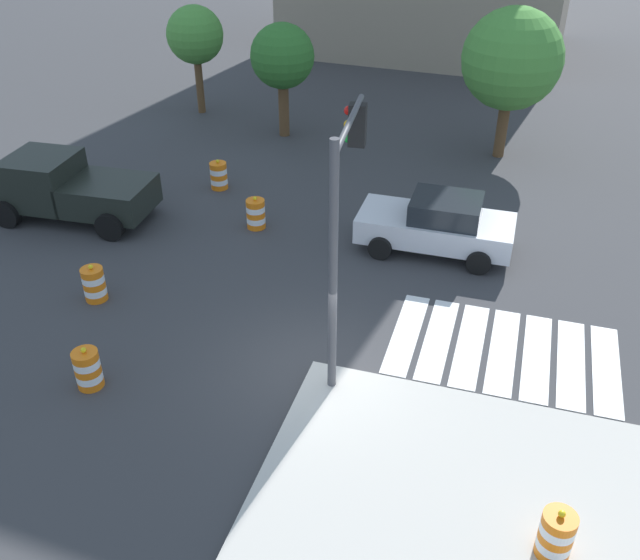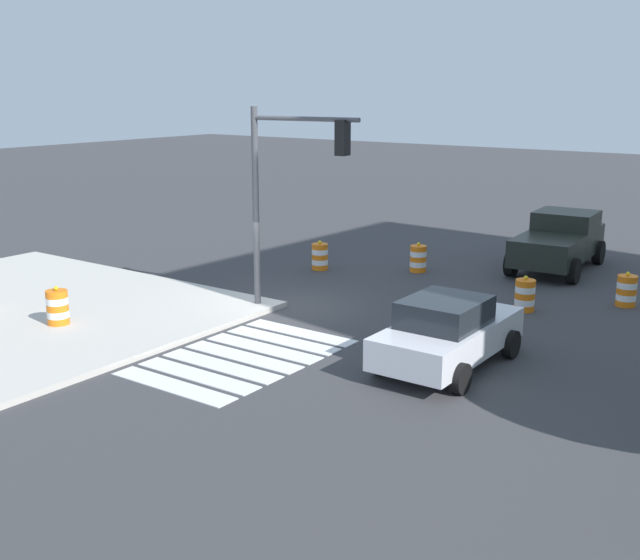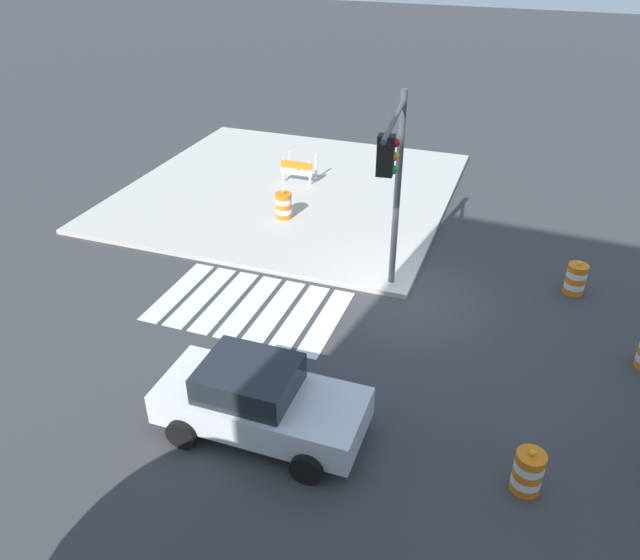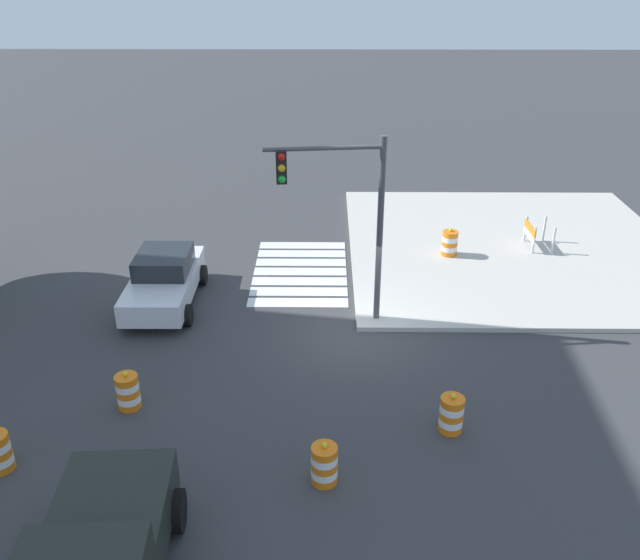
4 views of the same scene
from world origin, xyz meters
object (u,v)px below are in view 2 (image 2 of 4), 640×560
Objects in this scene: traffic_barrel_median_near at (418,259)px; traffic_barrel_median_far at (320,256)px; traffic_barrel_on_sidewalk at (58,307)px; pickup_truck at (560,241)px; sports_car at (448,332)px; traffic_barrel_near_corner at (525,295)px; traffic_light_pole at (291,173)px; traffic_barrel_crosswalk_end at (626,291)px.

traffic_barrel_median_near is 1.00× the size of traffic_barrel_median_far.
pickup_truck is at bearing 150.79° from traffic_barrel_on_sidewalk.
sports_car is at bearing 52.27° from traffic_barrel_median_far.
sports_car reaches higher than traffic_barrel_near_corner.
pickup_truck is 11.14m from traffic_light_pole.
pickup_truck is 5.16× the size of traffic_barrel_near_corner.
sports_car is at bearing 109.76° from traffic_barrel_on_sidewalk.
traffic_barrel_near_corner is at bearing 128.18° from traffic_light_pole.
pickup_truck is at bearing 132.07° from traffic_barrel_median_near.
traffic_light_pole reaches higher than pickup_truck.
sports_car is at bearing -14.37° from traffic_barrel_crosswalk_end.
traffic_barrel_median_near is 7.42m from traffic_light_pole.
traffic_barrel_near_corner is at bearing 84.09° from traffic_barrel_median_far.
traffic_barrel_crosswalk_end is (-7.54, 1.93, -0.36)m from sports_car.
pickup_truck is (-11.22, -1.30, 0.16)m from sports_car.
sports_car is 0.82× the size of pickup_truck.
traffic_barrel_median_far is at bearing -59.91° from traffic_barrel_median_near.
traffic_barrel_on_sidewalk is 7.03m from traffic_light_pole.
traffic_barrel_near_corner is 0.19× the size of traffic_light_pole.
sports_car is 4.22× the size of traffic_barrel_on_sidewalk.
pickup_truck reaches higher than traffic_barrel_median_far.
traffic_light_pole reaches higher than traffic_barrel_near_corner.
traffic_barrel_near_corner is 1.00× the size of traffic_barrel_crosswalk_end.
sports_car is 5.38m from traffic_barrel_near_corner.
traffic_barrel_median_near is at bearing -47.93° from pickup_truck.
pickup_truck is 5.16× the size of traffic_barrel_median_near.
traffic_barrel_median_near is (-2.49, -4.77, 0.00)m from traffic_barrel_near_corner.
traffic_barrel_median_far is (1.69, -2.92, 0.00)m from traffic_barrel_median_near.
pickup_truck is at bearing -169.95° from traffic_barrel_near_corner.
traffic_barrel_median_far is 9.68m from traffic_barrel_on_sidewalk.
traffic_barrel_crosswalk_end is 9.98m from traffic_barrel_median_far.
traffic_barrel_crosswalk_end and traffic_barrel_median_far have the same top height.
traffic_barrel_median_far is (5.06, -6.65, -0.52)m from pickup_truck.
traffic_barrel_median_near is (3.37, -3.73, -0.52)m from pickup_truck.
traffic_barrel_crosswalk_end is (-2.18, 2.20, 0.00)m from traffic_barrel_near_corner.
pickup_truck is at bearing 157.40° from traffic_light_pole.
sports_car is 4.22× the size of traffic_barrel_crosswalk_end.
traffic_barrel_median_far is at bearing -95.91° from traffic_barrel_near_corner.
traffic_light_pole is (4.06, -5.17, 3.46)m from traffic_barrel_near_corner.
traffic_barrel_median_far is at bearing -127.73° from sports_car.
traffic_barrel_median_far is at bearing -82.04° from traffic_barrel_crosswalk_end.
traffic_light_pole is at bearing -3.48° from traffic_barrel_median_near.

